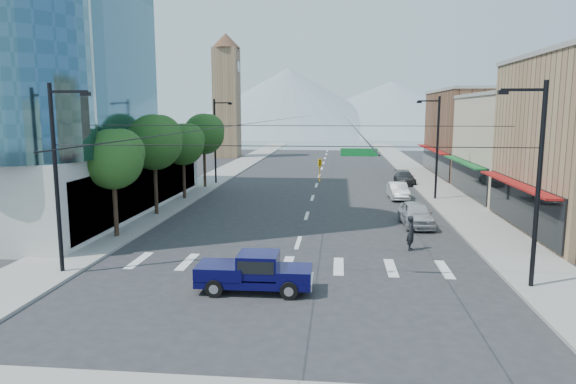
% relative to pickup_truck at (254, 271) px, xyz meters
% --- Properties ---
extents(ground, '(160.00, 160.00, 0.00)m').
position_rel_pickup_truck_xyz_m(ground, '(1.24, 2.47, -0.89)').
color(ground, '#28282B').
rests_on(ground, ground).
extents(sidewalk_left, '(4.00, 120.00, 0.15)m').
position_rel_pickup_truck_xyz_m(sidewalk_left, '(-10.76, 42.47, -0.82)').
color(sidewalk_left, gray).
rests_on(sidewalk_left, ground).
extents(sidewalk_right, '(4.00, 120.00, 0.15)m').
position_rel_pickup_truck_xyz_m(sidewalk_right, '(13.24, 42.47, -0.82)').
color(sidewalk_right, gray).
rests_on(sidewalk_right, ground).
extents(shop_mid, '(12.00, 14.00, 9.00)m').
position_rel_pickup_truck_xyz_m(shop_mid, '(21.24, 26.47, 3.61)').
color(shop_mid, tan).
rests_on(shop_mid, ground).
extents(shop_far, '(12.00, 18.00, 10.00)m').
position_rel_pickup_truck_xyz_m(shop_far, '(21.24, 42.47, 4.11)').
color(shop_far, brown).
rests_on(shop_far, ground).
extents(clock_tower, '(4.80, 4.80, 20.40)m').
position_rel_pickup_truck_xyz_m(clock_tower, '(-15.26, 64.47, 9.75)').
color(clock_tower, '#8C6B4C').
rests_on(clock_tower, ground).
extents(mountain_left, '(80.00, 80.00, 22.00)m').
position_rel_pickup_truck_xyz_m(mountain_left, '(-13.76, 152.47, 10.11)').
color(mountain_left, gray).
rests_on(mountain_left, ground).
extents(mountain_right, '(90.00, 90.00, 18.00)m').
position_rel_pickup_truck_xyz_m(mountain_right, '(21.24, 162.47, 8.11)').
color(mountain_right, gray).
rests_on(mountain_right, ground).
extents(tree_near, '(3.65, 3.64, 6.71)m').
position_rel_pickup_truck_xyz_m(tree_near, '(-9.83, 8.57, 4.10)').
color(tree_near, black).
rests_on(tree_near, ground).
extents(tree_midnear, '(4.09, 4.09, 7.52)m').
position_rel_pickup_truck_xyz_m(tree_midnear, '(-9.83, 15.57, 4.70)').
color(tree_midnear, black).
rests_on(tree_midnear, ground).
extents(tree_midfar, '(3.65, 3.64, 6.71)m').
position_rel_pickup_truck_xyz_m(tree_midfar, '(-9.83, 22.57, 4.10)').
color(tree_midfar, black).
rests_on(tree_midfar, ground).
extents(tree_far, '(4.09, 4.09, 7.52)m').
position_rel_pickup_truck_xyz_m(tree_far, '(-9.83, 29.57, 4.70)').
color(tree_far, black).
rests_on(tree_far, ground).
extents(signal_rig, '(21.80, 0.20, 9.00)m').
position_rel_pickup_truck_xyz_m(signal_rig, '(1.44, 1.47, 3.75)').
color(signal_rig, black).
rests_on(signal_rig, ground).
extents(lamp_pole_nw, '(2.00, 0.25, 9.00)m').
position_rel_pickup_truck_xyz_m(lamp_pole_nw, '(-9.42, 32.47, 4.05)').
color(lamp_pole_nw, black).
rests_on(lamp_pole_nw, ground).
extents(lamp_pole_ne, '(2.00, 0.25, 9.00)m').
position_rel_pickup_truck_xyz_m(lamp_pole_ne, '(11.91, 24.47, 4.05)').
color(lamp_pole_ne, black).
rests_on(lamp_pole_ne, ground).
extents(pickup_truck, '(5.07, 2.02, 1.71)m').
position_rel_pickup_truck_xyz_m(pickup_truck, '(0.00, 0.00, 0.00)').
color(pickup_truck, '#090840').
rests_on(pickup_truck, ground).
extents(pedestrian, '(0.62, 0.81, 1.97)m').
position_rel_pickup_truck_xyz_m(pedestrian, '(7.66, 7.47, 0.10)').
color(pedestrian, black).
rests_on(pedestrian, ground).
extents(parked_car_near, '(2.22, 4.97, 1.66)m').
position_rel_pickup_truck_xyz_m(parked_car_near, '(8.84, 13.78, -0.06)').
color(parked_car_near, silver).
rests_on(parked_car_near, ground).
extents(parked_car_mid, '(1.73, 4.47, 1.45)m').
position_rel_pickup_truck_xyz_m(parked_car_mid, '(8.84, 24.81, -0.16)').
color(parked_car_mid, silver).
rests_on(parked_car_mid, ground).
extents(parked_car_far, '(2.07, 4.72, 1.35)m').
position_rel_pickup_truck_xyz_m(parked_car_far, '(10.61, 34.43, -0.22)').
color(parked_car_far, '#2D2D2F').
rests_on(parked_car_far, ground).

